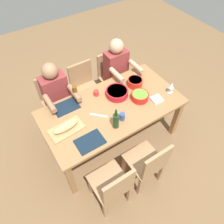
% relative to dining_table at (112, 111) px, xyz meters
% --- Properties ---
extents(ground_plane, '(8.00, 8.00, 0.00)m').
position_rel_dining_table_xyz_m(ground_plane, '(0.00, 0.00, -0.66)').
color(ground_plane, brown).
extents(dining_table, '(1.82, 0.94, 0.74)m').
position_rel_dining_table_xyz_m(dining_table, '(0.00, 0.00, 0.00)').
color(dining_table, '#9E7044').
rests_on(dining_table, ground_plane).
extents(chair_near_center, '(0.40, 0.40, 0.85)m').
position_rel_dining_table_xyz_m(chair_near_center, '(0.00, -0.79, -0.18)').
color(chair_near_center, '#A87F56').
rests_on(chair_near_center, ground_plane).
extents(chair_far_center, '(0.40, 0.40, 0.85)m').
position_rel_dining_table_xyz_m(chair_far_center, '(0.00, 0.79, -0.18)').
color(chair_far_center, '#A87F56').
rests_on(chair_far_center, ground_plane).
extents(chair_near_left, '(0.40, 0.40, 0.85)m').
position_rel_dining_table_xyz_m(chair_near_left, '(-0.50, -0.79, -0.18)').
color(chair_near_left, '#A87F56').
rests_on(chair_near_left, ground_plane).
extents(diner_near_left, '(0.41, 0.53, 1.20)m').
position_rel_dining_table_xyz_m(diner_near_left, '(-0.50, -0.61, 0.04)').
color(diner_near_left, '#2D2D38').
rests_on(diner_near_left, ground_plane).
extents(chair_near_right, '(0.40, 0.40, 0.85)m').
position_rel_dining_table_xyz_m(chair_near_right, '(0.50, -0.79, -0.18)').
color(chair_near_right, '#A87F56').
rests_on(chair_near_right, ground_plane).
extents(diner_near_right, '(0.41, 0.53, 1.20)m').
position_rel_dining_table_xyz_m(diner_near_right, '(0.50, -0.61, 0.04)').
color(diner_near_right, '#2D2D38').
rests_on(diner_near_right, ground_plane).
extents(chair_far_right, '(0.40, 0.40, 0.85)m').
position_rel_dining_table_xyz_m(chair_far_right, '(0.50, 0.79, -0.18)').
color(chair_far_right, '#A87F56').
rests_on(chair_far_right, ground_plane).
extents(serving_bowl_salad, '(0.23, 0.23, 0.09)m').
position_rel_dining_table_xyz_m(serving_bowl_salad, '(-0.38, 0.09, 0.13)').
color(serving_bowl_salad, red).
rests_on(serving_bowl_salad, dining_table).
extents(serving_bowl_fruit, '(0.30, 0.30, 0.09)m').
position_rel_dining_table_xyz_m(serving_bowl_fruit, '(-0.17, -0.14, 0.13)').
color(serving_bowl_fruit, '#B21923').
rests_on(serving_bowl_fruit, dining_table).
extents(serving_bowl_pasta, '(0.21, 0.21, 0.10)m').
position_rel_dining_table_xyz_m(serving_bowl_pasta, '(-0.48, -0.16, 0.14)').
color(serving_bowl_pasta, red).
rests_on(serving_bowl_pasta, dining_table).
extents(cutting_board, '(0.42, 0.25, 0.02)m').
position_rel_dining_table_xyz_m(cutting_board, '(0.65, 0.02, 0.09)').
color(cutting_board, tan).
rests_on(cutting_board, dining_table).
extents(bread_loaf, '(0.33, 0.13, 0.09)m').
position_rel_dining_table_xyz_m(bread_loaf, '(0.65, 0.02, 0.15)').
color(bread_loaf, tan).
rests_on(bread_loaf, cutting_board).
extents(wine_bottle, '(0.08, 0.08, 0.29)m').
position_rel_dining_table_xyz_m(wine_bottle, '(0.14, 0.29, 0.19)').
color(wine_bottle, '#193819').
rests_on(wine_bottle, dining_table).
extents(beer_bottle, '(0.06, 0.06, 0.22)m').
position_rel_dining_table_xyz_m(beer_bottle, '(0.32, -0.37, 0.19)').
color(beer_bottle, brown).
rests_on(beer_bottle, dining_table).
extents(wine_glass, '(0.08, 0.08, 0.17)m').
position_rel_dining_table_xyz_m(wine_glass, '(-0.80, 0.21, 0.20)').
color(wine_glass, silver).
rests_on(wine_glass, dining_table).
extents(cup_near_center, '(0.07, 0.07, 0.08)m').
position_rel_dining_table_xyz_m(cup_near_center, '(0.06, -0.29, 0.12)').
color(cup_near_center, red).
rests_on(cup_near_center, dining_table).
extents(cup_far_center, '(0.07, 0.07, 0.10)m').
position_rel_dining_table_xyz_m(cup_far_center, '(0.01, 0.24, 0.13)').
color(cup_far_center, '#334C8C').
rests_on(cup_far_center, dining_table).
extents(fork_near_left, '(0.02, 0.17, 0.01)m').
position_rel_dining_table_xyz_m(fork_near_left, '(-0.64, -0.31, 0.09)').
color(fork_near_left, silver).
rests_on(fork_near_left, dining_table).
extents(placemat_near_right, '(0.32, 0.23, 0.01)m').
position_rel_dining_table_xyz_m(placemat_near_right, '(0.50, -0.31, 0.08)').
color(placemat_near_right, '#142333').
rests_on(placemat_near_right, dining_table).
extents(placemat_far_right, '(0.32, 0.23, 0.01)m').
position_rel_dining_table_xyz_m(placemat_far_right, '(0.50, 0.31, 0.08)').
color(placemat_far_right, '#142333').
rests_on(placemat_far_right, dining_table).
extents(carving_knife, '(0.18, 0.18, 0.01)m').
position_rel_dining_table_xyz_m(carving_knife, '(0.22, 0.04, 0.09)').
color(carving_knife, silver).
rests_on(carving_knife, dining_table).
extents(napkin_stack, '(0.15, 0.15, 0.02)m').
position_rel_dining_table_xyz_m(napkin_stack, '(-0.56, 0.22, 0.09)').
color(napkin_stack, white).
rests_on(napkin_stack, dining_table).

